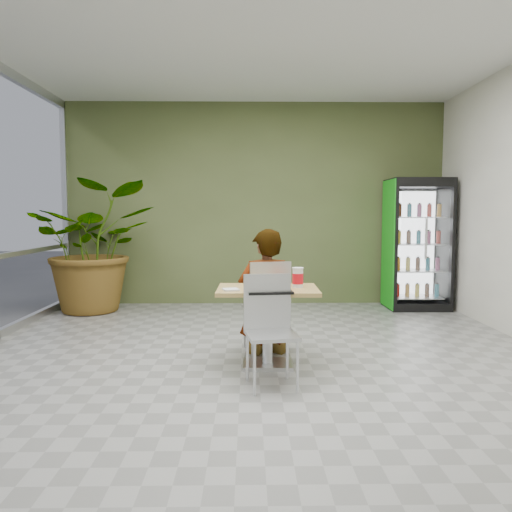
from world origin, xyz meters
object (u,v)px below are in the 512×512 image
object	(u,v)px
potted_plant	(95,247)
dining_table	(268,310)
seated_woman	(265,305)
chair_far	(268,300)
beverage_fridge	(417,244)
chair_near	(269,320)
cafeteria_tray	(269,291)
soda_cup	(298,278)

from	to	relation	value
potted_plant	dining_table	bearing A→B (deg)	-48.31
seated_woman	chair_far	bearing A→B (deg)	102.22
seated_woman	beverage_fridge	bearing A→B (deg)	-147.83
dining_table	chair_far	xyz separation A→B (m)	(0.02, 0.43, 0.03)
chair_far	chair_near	bearing A→B (deg)	75.49
chair_far	beverage_fridge	world-z (taller)	beverage_fridge
dining_table	seated_woman	xyz separation A→B (m)	(-0.00, 0.48, -0.04)
dining_table	seated_woman	size ratio (longest dim) A/B	0.60
seated_woman	potted_plant	distance (m)	3.37
cafeteria_tray	potted_plant	size ratio (longest dim) A/B	0.20
dining_table	beverage_fridge	bearing A→B (deg)	50.49
dining_table	chair_near	size ratio (longest dim) A/B	1.02
chair_far	cafeteria_tray	distance (m)	0.74
dining_table	cafeteria_tray	distance (m)	0.36
chair_far	seated_woman	world-z (taller)	seated_woman
chair_near	soda_cup	xyz separation A→B (m)	(0.29, 0.51, 0.30)
soda_cup	beverage_fridge	xyz separation A→B (m)	(2.10, 2.86, 0.15)
dining_table	seated_woman	bearing A→B (deg)	90.36
soda_cup	chair_near	bearing A→B (deg)	-119.59
beverage_fridge	dining_table	bearing A→B (deg)	-129.32
dining_table	potted_plant	size ratio (longest dim) A/B	0.49
potted_plant	cafeteria_tray	bearing A→B (deg)	-51.04
dining_table	beverage_fridge	world-z (taller)	beverage_fridge
dining_table	chair_near	world-z (taller)	chair_near
chair_far	cafeteria_tray	xyz separation A→B (m)	(-0.02, -0.72, 0.20)
chair_near	potted_plant	xyz separation A→B (m)	(-2.45, 3.23, 0.42)
dining_table	soda_cup	size ratio (longest dim) A/B	5.06
seated_woman	cafeteria_tray	size ratio (longest dim) A/B	4.06
beverage_fridge	potted_plant	world-z (taller)	beverage_fridge
chair_far	beverage_fridge	bearing A→B (deg)	-146.99
soda_cup	cafeteria_tray	world-z (taller)	soda_cup
soda_cup	potted_plant	size ratio (longest dim) A/B	0.10
seated_woman	soda_cup	bearing A→B (deg)	109.67
chair_far	cafeteria_tray	world-z (taller)	chair_far
chair_near	cafeteria_tray	world-z (taller)	chair_near
seated_woman	beverage_fridge	size ratio (longest dim) A/B	0.81
chair_far	potted_plant	world-z (taller)	potted_plant
chair_near	potted_plant	world-z (taller)	potted_plant
seated_woman	cafeteria_tray	bearing A→B (deg)	77.31
seated_woman	dining_table	bearing A→B (deg)	77.27
soda_cup	cafeteria_tray	size ratio (longest dim) A/B	0.48
chair_far	soda_cup	world-z (taller)	chair_far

